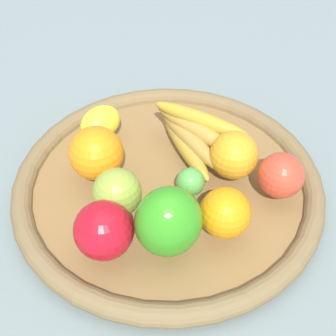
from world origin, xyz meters
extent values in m
plane|color=slate|center=(0.00, 0.00, 0.00)|extent=(2.40, 2.40, 0.00)
cylinder|color=olive|center=(0.00, 0.00, 0.01)|extent=(0.44, 0.44, 0.02)
torus|color=brown|center=(0.00, 0.00, 0.02)|extent=(0.47, 0.47, 0.03)
sphere|color=orange|center=(-0.10, -0.02, 0.08)|extent=(0.11, 0.11, 0.08)
sphere|color=orange|center=(0.09, 0.04, 0.07)|extent=(0.09, 0.09, 0.07)
sphere|color=#8CA73C|center=(-0.05, -0.08, 0.07)|extent=(0.07, 0.07, 0.07)
ellipsoid|color=#B08C2F|center=(0.01, 0.06, 0.05)|extent=(0.13, 0.14, 0.03)
ellipsoid|color=#A8853B|center=(0.01, 0.07, 0.06)|extent=(0.14, 0.12, 0.03)
ellipsoid|color=#AF893A|center=(0.02, 0.08, 0.07)|extent=(0.16, 0.09, 0.03)
ellipsoid|color=#AD922A|center=(0.02, 0.09, 0.08)|extent=(0.16, 0.06, 0.03)
sphere|color=orange|center=(0.10, -0.07, 0.07)|extent=(0.08, 0.08, 0.07)
ellipsoid|color=#32931E|center=(0.04, -0.12, 0.09)|extent=(0.12, 0.12, 0.10)
sphere|color=#4FA546|center=(0.04, -0.02, 0.06)|extent=(0.04, 0.04, 0.04)
ellipsoid|color=yellow|center=(-0.13, 0.06, 0.06)|extent=(0.08, 0.08, 0.05)
sphere|color=#B7101E|center=(-0.03, -0.15, 0.07)|extent=(0.11, 0.11, 0.08)
sphere|color=#CD412C|center=(0.16, 0.03, 0.07)|extent=(0.08, 0.08, 0.07)
camera|label=1|loc=(0.17, -0.50, 0.58)|focal=54.43mm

